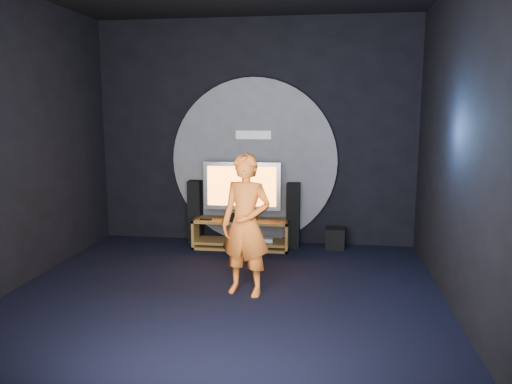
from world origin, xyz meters
TOP-DOWN VIEW (x-y plane):
  - floor at (0.00, 0.00)m, footprint 5.00×5.00m
  - back_wall at (0.00, 2.50)m, footprint 5.00×0.04m
  - front_wall at (0.00, -2.50)m, footprint 5.00×0.04m
  - left_wall at (-2.50, 0.00)m, footprint 0.04×5.00m
  - right_wall at (2.50, 0.00)m, footprint 0.04×5.00m
  - wall_disc_panel at (0.00, 2.44)m, footprint 2.60×0.11m
  - media_console at (-0.13, 2.05)m, footprint 1.46×0.45m
  - tv at (-0.14, 2.12)m, footprint 1.19×0.22m
  - center_speaker at (-0.14, 1.90)m, footprint 0.40×0.15m
  - remote at (-0.66, 1.93)m, footprint 0.18×0.05m
  - tower_speaker_left at (-0.92, 2.27)m, footprint 0.20×0.22m
  - tower_speaker_right at (0.64, 2.24)m, footprint 0.20×0.22m
  - subwoofer at (1.29, 2.24)m, footprint 0.29×0.29m
  - player at (0.25, 0.17)m, footprint 0.67×0.53m

SIDE VIEW (x-z plane):
  - floor at x=0.00m, z-range 0.00..0.00m
  - subwoofer at x=1.29m, z-range 0.00..0.32m
  - media_console at x=-0.13m, z-range -0.03..0.42m
  - remote at x=-0.66m, z-range 0.45..0.47m
  - tower_speaker_left at x=-0.92m, z-range 0.00..1.00m
  - tower_speaker_right at x=0.64m, z-range 0.00..1.00m
  - center_speaker at x=-0.14m, z-range 0.45..0.60m
  - player at x=0.25m, z-range 0.00..1.63m
  - tv at x=-0.14m, z-range 0.49..1.36m
  - wall_disc_panel at x=0.00m, z-range 0.00..2.60m
  - back_wall at x=0.00m, z-range 0.00..3.50m
  - front_wall at x=0.00m, z-range 0.00..3.50m
  - left_wall at x=-2.50m, z-range 0.00..3.50m
  - right_wall at x=2.50m, z-range 0.00..3.50m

